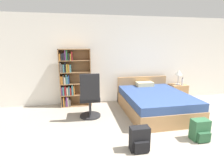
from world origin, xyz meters
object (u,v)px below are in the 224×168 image
Objects in this scene: backpack_green at (200,130)px; backpack_black at (140,140)px; office_chair at (90,98)px; bed at (154,102)px; table_lamp at (179,73)px; water_bottle at (182,82)px; nightstand at (178,92)px; bookshelf at (71,78)px.

backpack_black is (-1.24, -0.10, 0.01)m from backpack_green.
backpack_black is (0.73, -1.50, -0.32)m from office_chair.
bed is 5.12× the size of backpack_green.
table_lamp is 0.29m from water_bottle.
table_lamp is (1.19, 0.86, 0.59)m from bed.
nightstand is at bearing 123.56° from water_bottle.
table_lamp is at bearing 125.01° from water_bottle.
water_bottle reaches higher than backpack_black.
table_lamp is 1.18× the size of backpack_green.
bed is at bearing 3.57° from office_chair.
bed reaches higher than backpack_black.
table_lamp is 1.12× the size of backpack_black.
bed is 1.47m from nightstand.
bookshelf is at bearing 177.49° from water_bottle.
nightstand is 0.62m from table_lamp.
table_lamp reaches higher than backpack_black.
backpack_green is at bearing -80.23° from bed.
bookshelf is 0.80× the size of bed.
bed is at bearing -149.76° from water_bottle.
backpack_green is (2.42, -2.39, -0.63)m from bookshelf.
table_lamp is at bearing 68.41° from backpack_green.
nightstand is 1.28× the size of backpack_green.
office_chair reaches higher than nightstand.
office_chair is at bearing -161.64° from table_lamp.
bookshelf is at bearing 157.57° from bed.
bookshelf is at bearing 179.19° from nightstand.
backpack_green is (-0.93, -2.36, -0.68)m from table_lamp.
nightstand is 1.09× the size of table_lamp.
table_lamp is (-0.01, 0.01, 0.62)m from nightstand.
water_bottle is at bearing 30.24° from bed.
nightstand is (3.36, -0.05, -0.57)m from bookshelf.
table_lamp reaches higher than water_bottle.
nightstand reaches higher than backpack_black.
backpack_black is at bearing -133.82° from water_bottle.
nightstand is (1.20, 0.84, -0.03)m from bed.
backpack_green is 1.24m from backpack_black.
nightstand is 0.39m from water_bottle.
bookshelf is 1.14m from office_chair.
nightstand is at bearing 68.05° from backpack_green.
backpack_black reaches higher than backpack_green.
water_bottle is (0.08, -0.11, -0.25)m from table_lamp.
bed reaches higher than nightstand.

